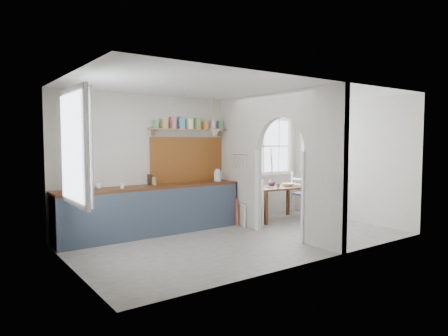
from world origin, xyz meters
TOP-DOWN VIEW (x-y plane):
  - floor at (0.00, 0.00)m, footprint 5.80×3.20m
  - ceiling at (0.00, 0.00)m, footprint 5.80×3.20m
  - walls at (0.00, 0.00)m, footprint 5.81×3.21m
  - partition at (0.70, 0.06)m, footprint 0.12×3.20m
  - kitchen_window at (-2.87, 0.00)m, footprint 0.10×1.16m
  - nook_window at (1.80, 1.56)m, footprint 1.76×0.10m
  - counter at (-1.13, 1.33)m, footprint 3.50×0.60m
  - sink at (-2.43, 1.30)m, footprint 0.40×0.40m
  - backsplash at (-0.20, 1.58)m, footprint 1.65×0.03m
  - shelf at (-0.20, 1.49)m, footprint 1.75×0.20m
  - pendant_lamp at (0.15, 1.15)m, footprint 0.26×0.26m
  - utensil_rail at (0.61, 0.90)m, footprint 0.02×0.50m
  - dining_table at (1.69, 0.94)m, footprint 1.26×0.93m
  - chair_left at (0.83, 0.85)m, footprint 0.53×0.53m
  - chair_right at (2.54, 0.93)m, footprint 0.52×0.52m
  - kettle at (0.35, 1.31)m, footprint 0.24×0.21m
  - mug_a at (-1.74, 1.21)m, footprint 0.11×0.11m
  - mug_b at (-2.08, 1.40)m, footprint 0.15×0.15m
  - knife_block at (-1.09, 1.46)m, footprint 0.12×0.15m
  - jar at (-1.05, 1.39)m, footprint 0.11×0.11m
  - towel_magenta at (0.58, 0.97)m, footprint 0.02×0.03m
  - towel_orange at (0.58, 0.94)m, footprint 0.02×0.03m
  - bowl at (1.94, 0.87)m, footprint 0.31×0.31m
  - table_cup at (1.54, 0.78)m, footprint 0.11×0.11m
  - plate at (1.38, 0.87)m, footprint 0.20×0.20m
  - vase at (1.68, 1.12)m, footprint 0.19×0.19m

SIDE VIEW (x-z plane):
  - floor at x=0.00m, z-range -0.01..0.01m
  - towel_orange at x=0.58m, z-range -0.03..0.53m
  - towel_magenta at x=0.58m, z-range -0.01..0.56m
  - dining_table at x=1.69m, z-range 0.00..0.73m
  - counter at x=-1.13m, z-range 0.01..0.91m
  - chair_left at x=0.83m, z-range 0.00..0.95m
  - chair_right at x=2.54m, z-range 0.00..1.01m
  - plate at x=1.38m, z-range 0.73..0.74m
  - bowl at x=1.94m, z-range 0.73..0.79m
  - table_cup at x=1.54m, z-range 0.73..0.82m
  - vase at x=1.68m, z-range 0.73..0.91m
  - sink at x=-2.43m, z-range 0.88..0.90m
  - mug_b at x=-2.08m, z-range 0.90..0.99m
  - mug_a at x=-1.74m, z-range 0.90..0.99m
  - jar at x=-1.05m, z-range 0.90..1.05m
  - knife_block at x=-1.09m, z-range 0.90..1.09m
  - kettle at x=0.35m, z-range 0.90..1.15m
  - walls at x=0.00m, z-range 0.00..2.60m
  - backsplash at x=-0.20m, z-range 0.90..1.80m
  - utensil_rail at x=0.61m, z-range 1.44..1.46m
  - partition at x=0.70m, z-range 0.15..2.75m
  - nook_window at x=1.80m, z-range 0.95..2.25m
  - kitchen_window at x=-2.87m, z-range 0.90..2.40m
  - pendant_lamp at x=0.15m, z-range 1.80..1.96m
  - shelf at x=-0.20m, z-range 1.90..2.11m
  - ceiling at x=0.00m, z-range 2.60..2.60m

